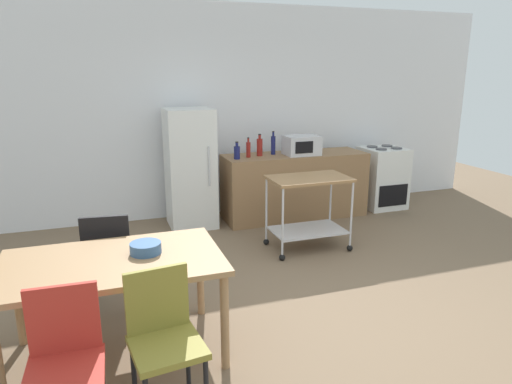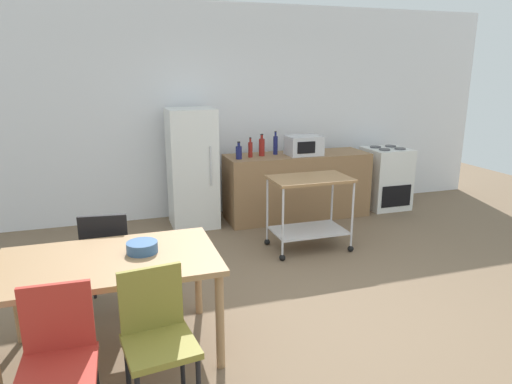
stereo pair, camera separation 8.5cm
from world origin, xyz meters
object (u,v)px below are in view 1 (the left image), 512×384
(bottle_hot_sauce, at_px, (273,145))
(microwave, at_px, (302,145))
(bottle_olive_oil, at_px, (237,152))
(bottle_vinegar, at_px, (260,147))
(chair_olive, at_px, (164,334))
(dining_table, at_px, (113,270))
(fruit_bowl, at_px, (146,248))
(chair_black, at_px, (108,255))
(refrigerator, at_px, (190,168))
(kitchen_cart, at_px, (309,201))
(bottle_sparkling_water, at_px, (248,149))
(stove_oven, at_px, (382,177))
(chair_red, at_px, (65,358))

(bottle_hot_sauce, height_order, microwave, bottle_hot_sauce)
(bottle_olive_oil, xyz_separation_m, bottle_vinegar, (0.36, 0.13, 0.03))
(chair_olive, distance_m, microwave, 4.00)
(dining_table, bearing_deg, fruit_bowl, 11.07)
(dining_table, distance_m, chair_black, 0.71)
(refrigerator, height_order, bottle_vinegar, refrigerator)
(chair_olive, distance_m, fruit_bowl, 0.76)
(dining_table, bearing_deg, kitchen_cart, 33.55)
(bottle_sparkling_water, relative_size, bottle_hot_sauce, 0.83)
(refrigerator, bearing_deg, kitchen_cart, -48.73)
(fruit_bowl, bearing_deg, chair_black, 111.55)
(chair_black, height_order, stove_oven, stove_oven)
(bottle_vinegar, bearing_deg, chair_black, -136.29)
(bottle_sparkling_water, distance_m, bottle_hot_sauce, 0.40)
(chair_black, relative_size, bottle_sparkling_water, 3.38)
(chair_red, relative_size, stove_oven, 0.97)
(chair_red, bearing_deg, chair_black, 81.06)
(chair_red, bearing_deg, stove_oven, 39.88)
(kitchen_cart, height_order, bottle_sparkling_water, bottle_sparkling_water)
(stove_oven, relative_size, bottle_sparkling_water, 3.49)
(chair_olive, relative_size, microwave, 1.93)
(refrigerator, bearing_deg, bottle_hot_sauce, -1.29)
(bottle_sparkling_water, distance_m, fruit_bowl, 3.02)
(bottle_olive_oil, distance_m, bottle_vinegar, 0.38)
(dining_table, height_order, fruit_bowl, fruit_bowl)
(chair_red, bearing_deg, kitchen_cart, 43.00)
(chair_olive, bearing_deg, bottle_vinegar, 54.65)
(chair_olive, bearing_deg, bottle_sparkling_water, 56.72)
(chair_red, relative_size, refrigerator, 0.57)
(bottle_sparkling_water, height_order, bottle_vinegar, bottle_vinegar)
(bottle_sparkling_water, bearing_deg, chair_black, -134.48)
(bottle_olive_oil, height_order, bottle_vinegar, bottle_vinegar)
(chair_black, relative_size, stove_oven, 0.97)
(chair_black, relative_size, refrigerator, 0.57)
(bottle_vinegar, bearing_deg, bottle_hot_sauce, 12.11)
(chair_olive, xyz_separation_m, bottle_vinegar, (1.77, 3.31, 0.50))
(refrigerator, relative_size, kitchen_cart, 1.70)
(bottle_olive_oil, relative_size, microwave, 0.49)
(kitchen_cart, distance_m, bottle_olive_oil, 1.26)
(refrigerator, height_order, microwave, refrigerator)
(dining_table, relative_size, stove_oven, 1.63)
(kitchen_cart, relative_size, bottle_olive_oil, 4.01)
(bottle_vinegar, relative_size, bottle_hot_sauce, 0.93)
(bottle_sparkling_water, bearing_deg, chair_olive, -116.09)
(chair_red, xyz_separation_m, chair_black, (0.27, 1.42, 0.00))
(fruit_bowl, bearing_deg, bottle_olive_oil, 59.97)
(bottle_olive_oil, height_order, microwave, microwave)
(chair_olive, bearing_deg, chair_red, 179.04)
(chair_olive, relative_size, fruit_bowl, 4.01)
(microwave, bearing_deg, chair_red, -131.41)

